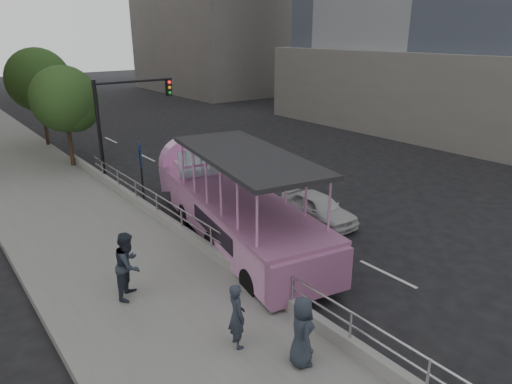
% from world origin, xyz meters
% --- Properties ---
extents(ground, '(160.00, 160.00, 0.00)m').
position_xyz_m(ground, '(0.00, 0.00, 0.00)').
color(ground, black).
extents(sidewalk, '(5.50, 80.00, 0.30)m').
position_xyz_m(sidewalk, '(-5.75, 10.00, 0.15)').
color(sidewalk, gray).
rests_on(sidewalk, ground).
extents(kerb_wall, '(0.24, 30.00, 0.36)m').
position_xyz_m(kerb_wall, '(-3.12, 2.00, 0.48)').
color(kerb_wall, gray).
rests_on(kerb_wall, sidewalk).
extents(guardrail, '(0.07, 22.00, 0.71)m').
position_xyz_m(guardrail, '(-3.12, 2.00, 1.14)').
color(guardrail, '#B4B4B9').
rests_on(guardrail, kerb_wall).
extents(duck_boat, '(4.54, 11.11, 3.59)m').
position_xyz_m(duck_boat, '(-1.41, 3.43, 1.33)').
color(duck_boat, black).
rests_on(duck_boat, ground).
extents(car, '(1.57, 3.66, 1.23)m').
position_xyz_m(car, '(2.21, 2.40, 0.62)').
color(car, silver).
rests_on(car, ground).
extents(pedestrian_near, '(0.50, 0.66, 1.63)m').
position_xyz_m(pedestrian_near, '(-5.08, -2.23, 1.12)').
color(pedestrian_near, '#29313D').
rests_on(pedestrian_near, sidewalk).
extents(pedestrian_mid, '(1.18, 1.18, 1.93)m').
position_xyz_m(pedestrian_mid, '(-6.20, 1.38, 1.26)').
color(pedestrian_mid, '#29313D').
rests_on(pedestrian_mid, sidewalk).
extents(pedestrian_far, '(0.82, 0.96, 1.67)m').
position_xyz_m(pedestrian_far, '(-4.30, -3.61, 1.13)').
color(pedestrian_far, '#29313D').
rests_on(pedestrian_far, sidewalk).
extents(parking_sign, '(0.18, 0.67, 3.05)m').
position_xyz_m(parking_sign, '(-2.91, 7.73, 1.89)').
color(parking_sign, black).
rests_on(parking_sign, ground).
extents(traffic_signal, '(4.20, 0.32, 5.20)m').
position_xyz_m(traffic_signal, '(-1.70, 12.50, 3.50)').
color(traffic_signal, black).
rests_on(traffic_signal, ground).
extents(street_tree_near, '(3.52, 3.52, 5.72)m').
position_xyz_m(street_tree_near, '(-3.30, 15.93, 3.82)').
color(street_tree_near, '#332217').
rests_on(street_tree_near, ground).
extents(street_tree_far, '(3.97, 3.97, 6.45)m').
position_xyz_m(street_tree_far, '(-3.10, 21.93, 4.31)').
color(street_tree_far, '#332217').
rests_on(street_tree_far, ground).
extents(tower_podium, '(26.00, 26.00, 6.00)m').
position_xyz_m(tower_podium, '(30.00, 10.00, 3.00)').
color(tower_podium, gray).
rests_on(tower_podium, ground).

